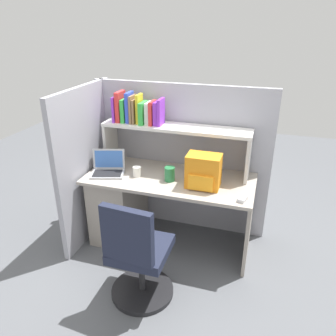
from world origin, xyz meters
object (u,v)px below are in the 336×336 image
object	(u,v)px
snack_canister	(170,174)
office_chair	(138,259)
laptop	(108,168)
paper_cup	(137,171)
computer_mouse	(242,199)
backpack	(203,172)

from	to	relation	value
snack_canister	office_chair	distance (m)	0.85
snack_canister	laptop	bearing A→B (deg)	-178.16
laptop	paper_cup	world-z (taller)	laptop
laptop	paper_cup	size ratio (longest dim) A/B	3.79
paper_cup	computer_mouse	bearing A→B (deg)	-9.93
snack_canister	office_chair	world-z (taller)	office_chair
paper_cup	laptop	bearing A→B (deg)	-176.45
laptop	backpack	bearing A→B (deg)	-0.26
laptop	snack_canister	bearing A→B (deg)	1.84
laptop	backpack	world-z (taller)	backpack
computer_mouse	snack_canister	distance (m)	0.71
laptop	backpack	xyz separation A→B (m)	(0.94, -0.00, 0.10)
laptop	snack_canister	world-z (taller)	laptop
laptop	office_chair	world-z (taller)	laptop
computer_mouse	backpack	bearing A→B (deg)	172.90
paper_cup	office_chair	xyz separation A→B (m)	(0.30, -0.75, -0.38)
laptop	paper_cup	distance (m)	0.29
laptop	computer_mouse	world-z (taller)	laptop
computer_mouse	paper_cup	size ratio (longest dim) A/B	1.07
backpack	office_chair	bearing A→B (deg)	-115.73
backpack	laptop	bearing A→B (deg)	179.74
computer_mouse	snack_canister	bearing A→B (deg)	-178.88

